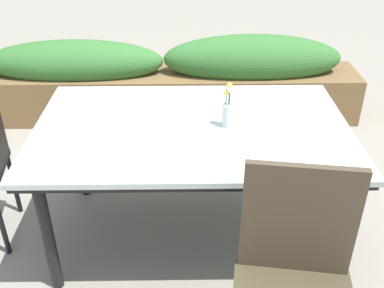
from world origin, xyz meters
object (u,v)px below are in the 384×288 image
Objects in this scene: chair_near_right at (295,279)px; flower_vase at (228,109)px; planter_box at (166,80)px; dining_table at (192,136)px.

chair_near_right is 3.98× the size of flower_vase.
planter_box is (-0.58, 2.39, -0.19)m from chair_near_right.
dining_table is 6.75× the size of flower_vase.
dining_table reaches higher than planter_box.
planter_box is at bearing 97.41° from dining_table.
flower_vase reaches higher than chair_near_right.
planter_box is (-0.20, 1.53, -0.33)m from dining_table.
chair_near_right is 2.46m from planter_box.
chair_near_right is at bearing -76.38° from planter_box.
chair_near_right is at bearing -66.11° from dining_table.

